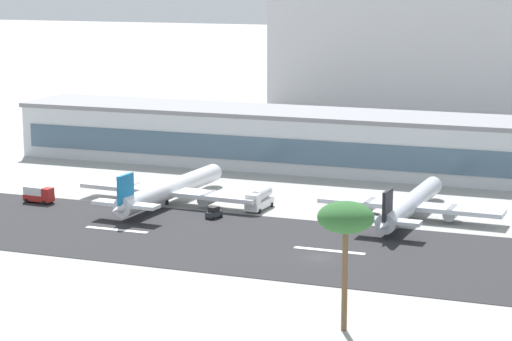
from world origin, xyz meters
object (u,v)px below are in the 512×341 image
Objects in this scene: airliner_blue_tail_gate_0 at (167,191)px; palm_tree_1 at (346,220)px; airliner_black_tail_gate_1 at (409,205)px; service_baggage_tug_1 at (214,213)px; terminal_building at (347,142)px; service_box_truck_0 at (39,194)px; distant_hotel_block at (488,39)px; service_fuel_truck_2 at (259,199)px.

palm_tree_1 reaches higher than airliner_blue_tail_gate_0.
service_baggage_tug_1 is (-33.83, -11.85, -1.64)m from airliner_black_tail_gate_1.
terminal_building is 72.34m from service_box_truck_0.
airliner_blue_tail_gate_0 is 2.51× the size of palm_tree_1.
distant_hotel_block is 148.56m from airliner_black_tail_gate_1.
airliner_black_tail_gate_1 reaches higher than service_fuel_truck_2.
airliner_blue_tail_gate_0 reaches higher than service_baggage_tug_1.
palm_tree_1 is (33.53, -59.20, 12.42)m from service_fuel_truck_2.
service_box_truck_0 is at bearing -72.62° from service_baggage_tug_1.
service_baggage_tug_1 is at bearing -26.72° from service_fuel_truck_2.
terminal_building reaches higher than airliner_blue_tail_gate_0.
service_baggage_tug_1 is (-26.25, -158.65, -23.19)m from distant_hotel_block.
airliner_blue_tail_gate_0 is 4.85× the size of service_fuel_truck_2.
service_baggage_tug_1 is (-10.29, -53.96, -5.54)m from terminal_building.
distant_hotel_block is 3.29× the size of airliner_blue_tail_gate_0.
distant_hotel_block is 8.24× the size of palm_tree_1.
airliner_blue_tail_gate_0 is at bearing -102.67° from service_baggage_tug_1.
palm_tree_1 is (76.24, -49.32, 12.66)m from service_box_truck_0.
distant_hotel_block is 39.00× the size of service_baggage_tug_1.
palm_tree_1 reaches higher than service_box_truck_0.
distant_hotel_block is 157.76m from airliner_blue_tail_gate_0.
terminal_building is 48.39m from airliner_black_tail_gate_1.
airliner_black_tail_gate_1 is at bearing 94.76° from palm_tree_1.
airliner_black_tail_gate_1 reaches higher than service_baggage_tug_1.
terminal_building reaches higher than service_baggage_tug_1.
palm_tree_1 is at bearing -74.54° from terminal_building.
palm_tree_1 is at bearing 55.00° from service_baggage_tug_1.
distant_hotel_block is (15.96, 104.69, 17.65)m from terminal_building.
distant_hotel_block is 3.41× the size of airliner_black_tail_gate_1.
airliner_blue_tail_gate_0 reaches higher than service_box_truck_0.
service_baggage_tug_1 is (12.99, -7.36, -1.73)m from airliner_blue_tail_gate_0.
service_fuel_truck_2 is at bearing -79.38° from airliner_blue_tail_gate_0.
distant_hotel_block is at bearing 174.85° from service_fuel_truck_2.
distant_hotel_block is 22.31× the size of service_box_truck_0.
terminal_building is 55.21m from service_baggage_tug_1.
airliner_blue_tail_gate_0 is at bearing 132.34° from palm_tree_1.
service_baggage_tug_1 is at bearing 4.86° from service_box_truck_0.
airliner_black_tail_gate_1 is at bearing 14.08° from service_box_truck_0.
service_fuel_truck_2 is at bearing 96.77° from airliner_black_tail_gate_1.
terminal_building is at bearing -173.92° from service_baggage_tug_1.
service_box_truck_0 is at bearing -131.24° from terminal_building.
distant_hotel_block is at bearing 72.58° from service_box_truck_0.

